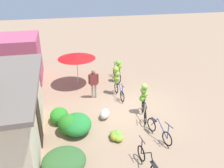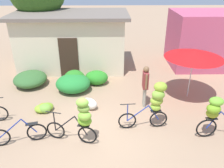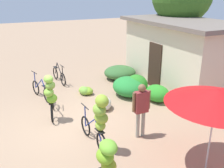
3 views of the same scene
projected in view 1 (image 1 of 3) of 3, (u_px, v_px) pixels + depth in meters
ground_plane at (133, 110)px, 11.82m from camera, size 60.00×60.00×0.00m
building_low at (0, 116)px, 8.64m from camera, size 5.84×3.21×2.92m
shop_pink at (18, 59)px, 14.72m from camera, size 3.20×2.80×2.90m
hedge_bush_front_left at (64, 161)px, 8.10m from camera, size 1.49×1.58×0.64m
hedge_bush_front_right at (77, 124)px, 10.02m from camera, size 1.50×1.30×0.77m
hedge_bush_mid at (68, 124)px, 9.95m from camera, size 0.99×0.90×0.84m
hedge_bush_by_door at (59, 115)px, 10.76m from camera, size 1.07×0.86×0.64m
market_umbrella at (76, 56)px, 13.78m from camera, size 2.29×2.29×2.10m
bicycle_leftmost at (148, 162)px, 8.01m from camera, size 1.66×0.22×0.95m
bicycle_near_pile at (159, 131)px, 9.65m from camera, size 1.65×0.44×0.99m
bicycle_center_loaded at (144, 97)px, 11.12m from camera, size 1.62×0.57×1.60m
bicycle_by_shop at (117, 78)px, 12.97m from camera, size 1.68×0.42×1.68m
bicycle_rightmost at (118, 68)px, 14.75m from camera, size 1.68×0.43×1.44m
banana_pile_on_ground at (117, 136)px, 9.66m from camera, size 0.81×0.69×0.35m
produce_sack at (105, 114)px, 11.07m from camera, size 0.82×0.71×0.44m
person_vendor at (94, 81)px, 12.59m from camera, size 0.22×0.58×1.67m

